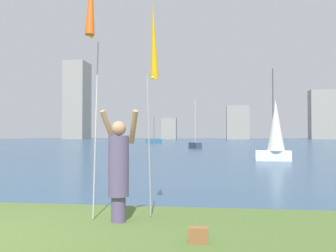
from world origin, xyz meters
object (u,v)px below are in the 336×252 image
object	(u,v)px
person	(119,166)
bag	(198,235)
kite_flag_left	(91,5)
sailboat_0	(275,132)
kite_flag_right	(154,45)
sailboat_3	(154,141)
sailboat_4	(195,145)

from	to	relation	value
person	bag	distance (m)	1.86
kite_flag_left	bag	size ratio (longest dim) A/B	16.82
person	sailboat_0	world-z (taller)	sailboat_0
kite_flag_left	kite_flag_right	xyz separation A→B (m)	(0.95, 0.73, -0.51)
person	sailboat_0	distance (m)	14.76
person	sailboat_3	bearing A→B (deg)	80.54
sailboat_0	kite_flag_right	bearing A→B (deg)	-108.95
person	sailboat_3	xyz separation A→B (m)	(-7.43, 49.15, -0.58)
person	sailboat_0	size ratio (longest dim) A/B	0.37
person	kite_flag_left	world-z (taller)	kite_flag_left
person	kite_flag_right	bearing A→B (deg)	37.02
sailboat_0	sailboat_3	size ratio (longest dim) A/B	1.20
person	sailboat_4	world-z (taller)	sailboat_4
kite_flag_right	sailboat_4	world-z (taller)	sailboat_4
sailboat_3	kite_flag_left	bearing A→B (deg)	-81.95
person	kite_flag_left	size ratio (longest dim) A/B	0.43
person	bag	size ratio (longest dim) A/B	7.15
sailboat_4	kite_flag_right	bearing A→B (deg)	-88.96
kite_flag_left	sailboat_4	bearing A→B (deg)	89.23
sailboat_3	person	bearing A→B (deg)	-81.41
person	sailboat_3	world-z (taller)	sailboat_3
kite_flag_right	sailboat_4	xyz separation A→B (m)	(-0.54, 29.57, -2.77)
sailboat_0	kite_flag_left	bearing A→B (deg)	-111.47
person	kite_flag_right	size ratio (longest dim) A/B	0.48
kite_flag_left	kite_flag_right	world-z (taller)	kite_flag_left
sailboat_3	sailboat_4	bearing A→B (deg)	-68.72
kite_flag_right	sailboat_3	world-z (taller)	sailboat_3
sailboat_0	sailboat_4	xyz separation A→B (m)	(-5.07, 16.37, -1.22)
kite_flag_right	sailboat_0	xyz separation A→B (m)	(4.53, 13.20, -1.55)
kite_flag_left	sailboat_3	bearing A→B (deg)	98.05
kite_flag_right	sailboat_3	bearing A→B (deg)	99.26
person	bag	world-z (taller)	person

